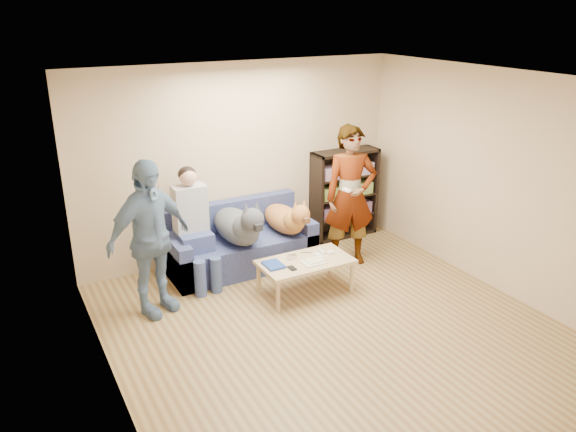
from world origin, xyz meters
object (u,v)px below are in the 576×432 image
person_standing_left (149,239)px  person_seated (193,222)px  dog_gray (239,226)px  notebook_blue (273,265)px  camera_silver (292,257)px  sofa (239,246)px  person_standing_right (350,196)px  dog_tan (287,219)px  bookshelf (344,192)px  coffee_table (305,264)px

person_standing_left → person_seated: person_standing_left is taller
person_standing_left → dog_gray: bearing=-3.0°
notebook_blue → person_seated: 1.14m
camera_silver → sofa: bearing=106.0°
person_standing_left → person_standing_right: bearing=-20.0°
person_seated → dog_tan: person_seated is taller
bookshelf → dog_gray: bearing=-165.9°
camera_silver → coffee_table: (0.12, -0.12, -0.07)m
coffee_table → person_standing_right: bearing=26.8°
bookshelf → person_standing_left: bearing=-164.3°
person_seated → dog_gray: (0.56, -0.11, -0.11)m
notebook_blue → coffee_table: (0.40, -0.05, -0.06)m
person_standing_left → person_seated: (0.67, 0.51, -0.11)m
coffee_table → bookshelf: 1.94m
person_seated → bookshelf: 2.47m
person_standing_right → camera_silver: 1.22m
person_standing_right → dog_tan: person_standing_right is taller
person_standing_right → coffee_table: 1.19m
notebook_blue → person_seated: person_seated is taller
dog_gray → notebook_blue: bearing=-84.3°
coffee_table → sofa: bearing=110.2°
sofa → dog_tan: dog_tan is taller
coffee_table → dog_gray: bearing=120.0°
camera_silver → coffee_table: 0.18m
sofa → coffee_table: sofa is taller
dog_tan → bookshelf: bookshelf is taller
person_standing_right → dog_gray: bearing=-176.6°
person_standing_left → notebook_blue: 1.43m
sofa → person_standing_right: bearing=-23.9°
dog_gray → bookshelf: (1.88, 0.47, 0.01)m
dog_tan → coffee_table: 0.91m
notebook_blue → bookshelf: size_ratio=0.20×
person_seated → dog_tan: bearing=-4.2°
coffee_table → notebook_blue: bearing=172.9°
person_standing_left → camera_silver: (1.59, -0.31, -0.44)m
person_seated → notebook_blue: bearing=-54.6°
camera_silver → sofa: 1.00m
person_standing_left → dog_tan: bearing=-8.6°
camera_silver → coffee_table: bearing=-45.0°
camera_silver → dog_tan: 0.82m
person_standing_left → notebook_blue: person_standing_left is taller
person_standing_left → notebook_blue: size_ratio=6.80×
camera_silver → dog_tan: (0.33, 0.73, 0.18)m
person_standing_left → person_seated: 0.85m
notebook_blue → sofa: bearing=89.6°
sofa → person_seated: (-0.64, -0.13, 0.49)m
person_seated → dog_gray: size_ratio=1.15×
person_standing_left → bookshelf: size_ratio=1.36×
notebook_blue → person_standing_right: bearing=17.6°
person_standing_right → notebook_blue: size_ratio=7.14×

